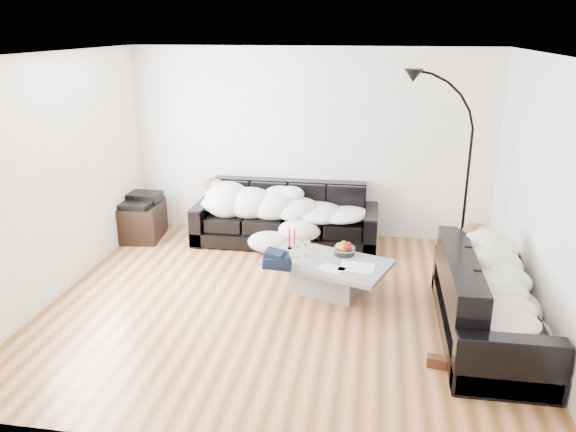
# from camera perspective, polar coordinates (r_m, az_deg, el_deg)

# --- Properties ---
(ground) EXTENTS (5.00, 5.00, 0.00)m
(ground) POSITION_cam_1_polar(r_m,az_deg,el_deg) (6.14, -0.45, -8.87)
(ground) COLOR brown
(ground) RESTS_ON ground
(wall_back) EXTENTS (5.00, 0.02, 2.60)m
(wall_back) POSITION_cam_1_polar(r_m,az_deg,el_deg) (7.82, 2.30, 7.33)
(wall_back) COLOR silver
(wall_back) RESTS_ON ground
(wall_left) EXTENTS (0.02, 4.50, 2.60)m
(wall_left) POSITION_cam_1_polar(r_m,az_deg,el_deg) (6.55, -22.65, 3.61)
(wall_left) COLOR silver
(wall_left) RESTS_ON ground
(wall_right) EXTENTS (0.02, 4.50, 2.60)m
(wall_right) POSITION_cam_1_polar(r_m,az_deg,el_deg) (5.80, 24.65, 1.53)
(wall_right) COLOR silver
(wall_right) RESTS_ON ground
(ceiling) EXTENTS (5.00, 5.00, 0.00)m
(ceiling) POSITION_cam_1_polar(r_m,az_deg,el_deg) (5.45, -0.52, 16.14)
(ceiling) COLOR white
(ceiling) RESTS_ON ground
(sofa_back) EXTENTS (2.49, 0.86, 0.81)m
(sofa_back) POSITION_cam_1_polar(r_m,az_deg,el_deg) (7.63, -0.27, 0.10)
(sofa_back) COLOR black
(sofa_back) RESTS_ON ground
(sofa_right) EXTENTS (0.87, 2.03, 0.82)m
(sofa_right) POSITION_cam_1_polar(r_m,az_deg,el_deg) (5.67, 19.87, -7.92)
(sofa_right) COLOR black
(sofa_right) RESTS_ON ground
(sleeper_back) EXTENTS (2.10, 0.73, 0.42)m
(sleeper_back) POSITION_cam_1_polar(r_m,az_deg,el_deg) (7.52, -0.33, 1.60)
(sleeper_back) COLOR white
(sleeper_back) RESTS_ON sofa_back
(sleeper_right) EXTENTS (0.73, 1.74, 0.42)m
(sleeper_right) POSITION_cam_1_polar(r_m,az_deg,el_deg) (5.58, 20.12, -5.87)
(sleeper_right) COLOR white
(sleeper_right) RESTS_ON sofa_right
(teal_cushion) EXTENTS (0.42, 0.38, 0.20)m
(teal_cushion) POSITION_cam_1_polar(r_m,az_deg,el_deg) (6.11, 18.65, -2.68)
(teal_cushion) COLOR #0E674F
(teal_cushion) RESTS_ON sofa_right
(coffee_table) EXTENTS (1.51, 1.17, 0.39)m
(coffee_table) POSITION_cam_1_polar(r_m,az_deg,el_deg) (6.32, 3.97, -6.15)
(coffee_table) COLOR #939699
(coffee_table) RESTS_ON ground
(fruit_bowl) EXTENTS (0.27, 0.27, 0.15)m
(fruit_bowl) POSITION_cam_1_polar(r_m,az_deg,el_deg) (6.39, 5.77, -3.29)
(fruit_bowl) COLOR white
(fruit_bowl) RESTS_ON coffee_table
(wine_glass_a) EXTENTS (0.09, 0.09, 0.19)m
(wine_glass_a) POSITION_cam_1_polar(r_m,az_deg,el_deg) (6.33, 1.95, -3.24)
(wine_glass_a) COLOR white
(wine_glass_a) RESTS_ON coffee_table
(wine_glass_b) EXTENTS (0.08, 0.08, 0.16)m
(wine_glass_b) POSITION_cam_1_polar(r_m,az_deg,el_deg) (6.28, 0.83, -3.53)
(wine_glass_b) COLOR white
(wine_glass_b) RESTS_ON coffee_table
(wine_glass_c) EXTENTS (0.07, 0.07, 0.15)m
(wine_glass_c) POSITION_cam_1_polar(r_m,az_deg,el_deg) (6.16, 2.70, -4.05)
(wine_glass_c) COLOR white
(wine_glass_c) RESTS_ON coffee_table
(candle_left) EXTENTS (0.05, 0.05, 0.25)m
(candle_left) POSITION_cam_1_polar(r_m,az_deg,el_deg) (6.49, 0.14, -2.33)
(candle_left) COLOR maroon
(candle_left) RESTS_ON coffee_table
(candle_right) EXTENTS (0.04, 0.04, 0.23)m
(candle_right) POSITION_cam_1_polar(r_m,az_deg,el_deg) (6.54, 0.66, -2.30)
(candle_right) COLOR maroon
(candle_right) RESTS_ON coffee_table
(newspaper_a) EXTENTS (0.41, 0.34, 0.01)m
(newspaper_a) POSITION_cam_1_polar(r_m,az_deg,el_deg) (6.09, 7.02, -5.15)
(newspaper_a) COLOR silver
(newspaper_a) RESTS_ON coffee_table
(newspaper_b) EXTENTS (0.34, 0.29, 0.01)m
(newspaper_b) POSITION_cam_1_polar(r_m,az_deg,el_deg) (6.03, 4.42, -5.33)
(newspaper_b) COLOR silver
(newspaper_b) RESTS_ON coffee_table
(navy_jacket) EXTENTS (0.38, 0.33, 0.16)m
(navy_jacket) POSITION_cam_1_polar(r_m,az_deg,el_deg) (5.96, -1.39, -3.93)
(navy_jacket) COLOR black
(navy_jacket) RESTS_ON coffee_table
(shoes) EXTENTS (0.56, 0.48, 0.11)m
(shoes) POSITION_cam_1_polar(r_m,az_deg,el_deg) (5.33, 16.28, -13.72)
(shoes) COLOR #472311
(shoes) RESTS_ON ground
(av_cabinet) EXTENTS (0.58, 0.78, 0.50)m
(av_cabinet) POSITION_cam_1_polar(r_m,az_deg,el_deg) (8.15, -14.49, -0.46)
(av_cabinet) COLOR black
(av_cabinet) RESTS_ON ground
(stereo) EXTENTS (0.45, 0.35, 0.13)m
(stereo) POSITION_cam_1_polar(r_m,az_deg,el_deg) (8.05, -14.67, 1.66)
(stereo) COLOR black
(stereo) RESTS_ON av_cabinet
(floor_lamp) EXTENTS (0.77, 0.33, 2.10)m
(floor_lamp) POSITION_cam_1_polar(r_m,az_deg,el_deg) (7.09, 17.72, 3.16)
(floor_lamp) COLOR black
(floor_lamp) RESTS_ON ground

